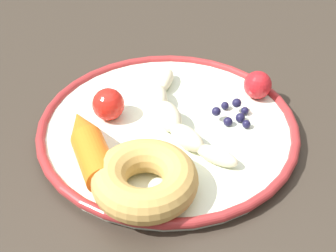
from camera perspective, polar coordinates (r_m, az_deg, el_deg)
name	(u,v)px	position (r m, az deg, el deg)	size (l,w,h in m)	color
dining_table	(159,155)	(0.73, -1.01, -3.30)	(1.06, 0.95, 0.72)	#352D24
plate	(168,128)	(0.63, 0.00, -0.20)	(0.32, 0.32, 0.02)	white
banana	(176,116)	(0.62, 0.88, 1.11)	(0.11, 0.20, 0.03)	beige
carrot_orange	(89,144)	(0.58, -8.87, -2.07)	(0.08, 0.13, 0.04)	orange
donut	(145,180)	(0.53, -2.62, -6.08)	(0.11, 0.11, 0.04)	tan
blueberry_pile	(233,113)	(0.64, 7.38, 1.42)	(0.05, 0.05, 0.02)	#191638
tomato_near	(258,85)	(0.68, 10.05, 4.58)	(0.04, 0.04, 0.04)	red
tomato_mid	(108,104)	(0.63, -6.73, 2.44)	(0.04, 0.04, 0.04)	red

